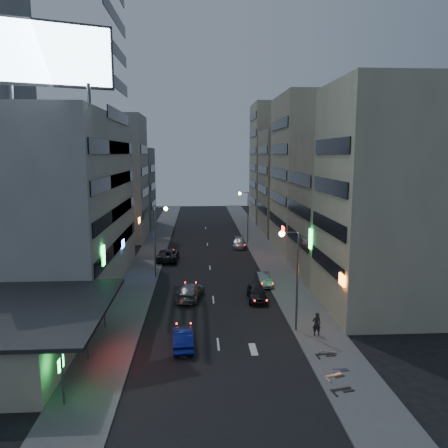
{
  "coord_description": "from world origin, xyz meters",
  "views": [
    {
      "loc": [
        -1.38,
        -26.5,
        14.02
      ],
      "look_at": [
        1.43,
        20.67,
        6.34
      ],
      "focal_mm": 35.0,
      "sensor_mm": 36.0,
      "label": 1
    }
  ],
  "objects": [
    {
      "name": "parked_car_right_near",
      "position": [
        4.19,
        13.68,
        0.75
      ],
      "size": [
        1.92,
        4.46,
        1.5
      ],
      "primitive_type": "imported",
      "rotation": [
        0.0,
        0.0,
        -0.03
      ],
      "color": "#252429",
      "rests_on": "ground"
    },
    {
      "name": "scooter_silver_b",
      "position": [
        8.34,
        2.03,
        0.65
      ],
      "size": [
        1.1,
        1.83,
        1.06
      ],
      "primitive_type": null,
      "rotation": [
        0.0,
        0.0,
        1.25
      ],
      "color": "#B4B8BD",
      "rests_on": "sidewalk_right"
    },
    {
      "name": "parked_car_right_far",
      "position": [
        4.76,
        37.59,
        0.67
      ],
      "size": [
        2.14,
        4.75,
        1.35
      ],
      "primitive_type": "imported",
      "rotation": [
        0.0,
        0.0,
        -0.06
      ],
      "color": "#A8ABB1",
      "rests_on": "ground"
    },
    {
      "name": "street_lamp_left",
      "position": [
        -5.9,
        22.0,
        5.36
      ],
      "size": [
        1.6,
        0.44,
        8.02
      ],
      "color": "#595B60",
      "rests_on": "sidewalk_left"
    },
    {
      "name": "shophouse_near",
      "position": [
        15.0,
        10.5,
        10.0
      ],
      "size": [
        10.0,
        11.0,
        20.0
      ],
      "primitive_type": "cube",
      "color": "#AFA789",
      "rests_on": "ground"
    },
    {
      "name": "billboard",
      "position": [
        -12.99,
        9.97,
        21.66
      ],
      "size": [
        9.52,
        3.75,
        6.2
      ],
      "rotation": [
        0.0,
        0.0,
        0.35
      ],
      "color": "#595B60",
      "rests_on": "white_building"
    },
    {
      "name": "parked_car_left",
      "position": [
        -5.42,
        29.95,
        0.78
      ],
      "size": [
        2.76,
        5.71,
        1.57
      ],
      "primitive_type": "imported",
      "rotation": [
        0.0,
        0.0,
        3.11
      ],
      "color": "#27262C",
      "rests_on": "ground"
    },
    {
      "name": "food_court",
      "position": [
        -13.9,
        2.0,
        1.98
      ],
      "size": [
        11.0,
        13.0,
        3.88
      ],
      "color": "#AFA789",
      "rests_on": "ground"
    },
    {
      "name": "street_lamp_right_near",
      "position": [
        5.9,
        6.0,
        5.36
      ],
      "size": [
        1.6,
        0.44,
        8.02
      ],
      "color": "#595B60",
      "rests_on": "sidewalk_right"
    },
    {
      "name": "far_right_b",
      "position": [
        16.0,
        64.0,
        12.0
      ],
      "size": [
        12.0,
        12.0,
        24.0
      ],
      "primitive_type": "cube",
      "color": "#AFA789",
      "rests_on": "ground"
    },
    {
      "name": "sidewalk_left",
      "position": [
        -8.0,
        30.0,
        0.06
      ],
      "size": [
        4.0,
        120.0,
        0.12
      ],
      "primitive_type": "cube",
      "color": "#4C4C4F",
      "rests_on": "ground"
    },
    {
      "name": "road_car_blue",
      "position": [
        -2.6,
        3.69,
        0.68
      ],
      "size": [
        1.72,
        4.24,
        1.37
      ],
      "primitive_type": "imported",
      "rotation": [
        0.0,
        0.0,
        3.21
      ],
      "color": "navy",
      "rests_on": "ground"
    },
    {
      "name": "scooter_black_b",
      "position": [
        8.0,
        1.84,
        0.72
      ],
      "size": [
        0.83,
        2.02,
        1.2
      ],
      "primitive_type": null,
      "rotation": [
        0.0,
        0.0,
        1.66
      ],
      "color": "black",
      "rests_on": "sidewalk_right"
    },
    {
      "name": "far_right_a",
      "position": [
        15.5,
        50.0,
        9.0
      ],
      "size": [
        11.0,
        12.0,
        18.0
      ],
      "primitive_type": "cube",
      "color": "tan",
      "rests_on": "ground"
    },
    {
      "name": "shophouse_mid",
      "position": [
        15.5,
        22.0,
        8.0
      ],
      "size": [
        11.0,
        12.0,
        16.0
      ],
      "primitive_type": "cube",
      "color": "tan",
      "rests_on": "ground"
    },
    {
      "name": "ground",
      "position": [
        0.0,
        0.0,
        0.0
      ],
      "size": [
        180.0,
        180.0,
        0.0
      ],
      "primitive_type": "plane",
      "color": "black",
      "rests_on": "ground"
    },
    {
      "name": "parked_car_right_mid",
      "position": [
        5.6,
        18.44,
        0.65
      ],
      "size": [
        1.47,
        3.95,
        1.29
      ],
      "primitive_type": "imported",
      "rotation": [
        0.0,
        0.0,
        0.03
      ],
      "color": "gray",
      "rests_on": "ground"
    },
    {
      "name": "road_car_silver",
      "position": [
        -2.25,
        14.44,
        0.75
      ],
      "size": [
        3.05,
        5.45,
        1.49
      ],
      "primitive_type": "imported",
      "rotation": [
        0.0,
        0.0,
        2.95
      ],
      "color": "gray",
      "rests_on": "ground"
    },
    {
      "name": "scooter_blue",
      "position": [
        8.25,
        -0.34,
        0.63
      ],
      "size": [
        0.63,
        1.68,
        1.01
      ],
      "primitive_type": null,
      "rotation": [
        0.0,
        0.0,
        1.62
      ],
      "color": "navy",
      "rests_on": "sidewalk_right"
    },
    {
      "name": "person",
      "position": [
        7.64,
        4.9,
        1.04
      ],
      "size": [
        0.69,
        0.48,
        1.83
      ],
      "primitive_type": "imported",
      "rotation": [
        0.0,
        0.0,
        3.2
      ],
      "color": "black",
      "rests_on": "sidewalk_right"
    },
    {
      "name": "sidewalk_right",
      "position": [
        8.0,
        30.0,
        0.06
      ],
      "size": [
        4.0,
        120.0,
        0.12
      ],
      "primitive_type": "cube",
      "color": "#4C4C4F",
      "rests_on": "ground"
    },
    {
      "name": "shophouse_far",
      "position": [
        15.0,
        35.0,
        11.0
      ],
      "size": [
        10.0,
        14.0,
        22.0
      ],
      "primitive_type": "cube",
      "color": "#AFA789",
      "rests_on": "ground"
    },
    {
      "name": "scooter_black_a",
      "position": [
        7.63,
        -2.65,
        0.73
      ],
      "size": [
        1.06,
        2.08,
        1.21
      ],
      "primitive_type": null,
      "rotation": [
        0.0,
        0.0,
        1.78
      ],
      "color": "black",
      "rests_on": "sidewalk_right"
    },
    {
      "name": "scooter_silver_a",
      "position": [
        7.58,
        -0.94,
        0.71
      ],
      "size": [
        1.24,
        2.03,
        1.17
      ],
      "primitive_type": null,
      "rotation": [
        0.0,
        0.0,
        1.91
      ],
      "color": "#B7B9BF",
      "rests_on": "sidewalk_right"
    },
    {
      "name": "street_lamp_right_far",
      "position": [
        5.9,
        40.0,
        5.36
      ],
      "size": [
        1.6,
        0.44,
        8.02
      ],
      "color": "#595B60",
      "rests_on": "sidewalk_right"
    },
    {
      "name": "far_left_a",
      "position": [
        -15.5,
        45.0,
        10.0
      ],
      "size": [
        11.0,
        10.0,
        20.0
      ],
      "primitive_type": "cube",
      "color": "#A5A5A0",
      "rests_on": "ground"
    },
    {
      "name": "far_left_b",
      "position": [
        -16.0,
        58.0,
        7.5
      ],
      "size": [
        12.0,
        10.0,
        15.0
      ],
      "primitive_type": "cube",
      "color": "gray",
      "rests_on": "ground"
    },
    {
      "name": "white_building",
      "position": [
        -17.0,
        20.0,
        9.0
      ],
      "size": [
        14.0,
        24.0,
        18.0
      ],
      "primitive_type": "cube",
      "color": "#A5A5A0",
      "rests_on": "ground"
    }
  ]
}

